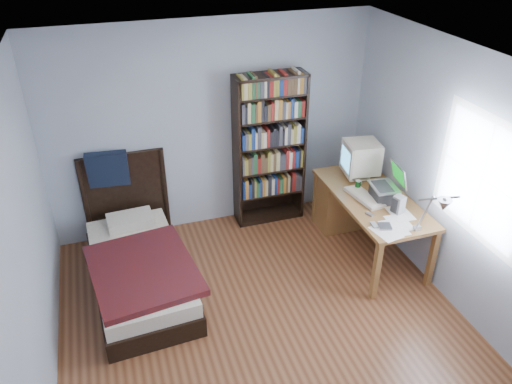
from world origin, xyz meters
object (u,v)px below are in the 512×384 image
soda_can (358,185)px  bookshelf (269,150)px  laptop (385,190)px  desk_lamp (440,207)px  speaker (399,205)px  bed (138,263)px  crt_monitor (360,158)px  desk (351,201)px  keyboard (364,197)px

soda_can → bookshelf: bookshelf is taller
laptop → desk_lamp: desk_lamp is taller
speaker → soda_can: size_ratio=1.81×
desk_lamp → bed: size_ratio=0.32×
crt_monitor → speaker: bearing=-88.5°
desk → bookshelf: (-0.85, 0.59, 0.53)m
keyboard → desk: bearing=67.2°
keyboard → speaker: speaker is taller
crt_monitor → bed: bearing=-175.4°
keyboard → laptop: bearing=-31.6°
desk_lamp → speaker: (0.11, 0.71, -0.43)m
bookshelf → bed: (-1.73, -0.79, -0.68)m
desk → speaker: size_ratio=8.00×
crt_monitor → keyboard: (-0.17, -0.46, -0.24)m
soda_can → desk: bearing=70.5°
keyboard → bookshelf: size_ratio=0.27×
laptop → keyboard: laptop is taller
desk → laptop: 0.69m
desk → keyboard: keyboard is taller
soda_can → desk_lamp: bearing=-87.3°
desk_lamp → bookshelf: size_ratio=0.35×
bookshelf → bed: bookshelf is taller
laptop → speaker: (-0.00, -0.28, -0.01)m
speaker → bed: 2.78m
desk_lamp → bed: desk_lamp is taller
desk_lamp → laptop: bearing=83.6°
keyboard → desk_lamp: bearing=-94.5°
keyboard → speaker: size_ratio=2.54×
desk_lamp → crt_monitor: bearing=86.8°
laptop → bookshelf: bearing=129.6°
crt_monitor → laptop: size_ratio=1.10×
desk_lamp → bed: bearing=152.4°
keyboard → bed: 2.52m
laptop → desk_lamp: (-0.11, -1.00, 0.41)m
laptop → crt_monitor: bearing=92.8°
desk_lamp → soda_can: desk_lamp is taller
laptop → bed: size_ratio=0.20×
desk → crt_monitor: 0.57m
crt_monitor → soda_can: size_ratio=4.12×
desk → desk_lamp: bearing=-91.2°
soda_can → bed: (-2.48, 0.05, -0.52)m
crt_monitor → speaker: crt_monitor is taller
laptop → speaker: size_ratio=2.07×
crt_monitor → soda_can: (-0.14, -0.26, -0.20)m
laptop → bed: 2.74m
keyboard → bed: (-2.46, 0.25, -0.49)m
keyboard → soda_can: soda_can is taller
crt_monitor → bed: size_ratio=0.22×
desk_lamp → soda_can: 1.36m
desk → bed: bed is taller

